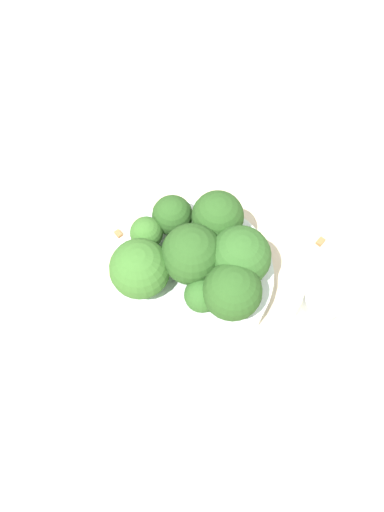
{
  "coord_description": "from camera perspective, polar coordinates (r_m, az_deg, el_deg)",
  "views": [
    {
      "loc": [
        -0.15,
        0.14,
        0.5
      ],
      "look_at": [
        0.0,
        0.0,
        0.07
      ],
      "focal_mm": 35.0,
      "sensor_mm": 36.0,
      "label": 1
    }
  ],
  "objects": [
    {
      "name": "ground_plane",
      "position": [
        0.54,
        -0.0,
        -3.21
      ],
      "size": [
        3.0,
        3.0,
        0.0
      ],
      "primitive_type": "plane",
      "color": "beige"
    },
    {
      "name": "bowl",
      "position": [
        0.52,
        -0.0,
        -2.48
      ],
      "size": [
        0.17,
        0.17,
        0.04
      ],
      "primitive_type": "cylinder",
      "color": "silver",
      "rests_on": "ground_plane"
    },
    {
      "name": "broccoli_floret_0",
      "position": [
        0.46,
        4.57,
        -4.1
      ],
      "size": [
        0.06,
        0.06,
        0.07
      ],
      "color": "#8EB770",
      "rests_on": "bowl"
    },
    {
      "name": "broccoli_floret_1",
      "position": [
        0.47,
        0.09,
        -0.1
      ],
      "size": [
        0.06,
        0.06,
        0.07
      ],
      "color": "#8EB770",
      "rests_on": "bowl"
    },
    {
      "name": "broccoli_floret_2",
      "position": [
        0.51,
        -2.25,
        4.62
      ],
      "size": [
        0.04,
        0.04,
        0.05
      ],
      "color": "#7A9E5B",
      "rests_on": "bowl"
    },
    {
      "name": "broccoli_floret_3",
      "position": [
        0.48,
        -5.96,
        -1.49
      ],
      "size": [
        0.06,
        0.06,
        0.06
      ],
      "color": "#84AD66",
      "rests_on": "bowl"
    },
    {
      "name": "broccoli_floret_4",
      "position": [
        0.47,
        5.49,
        -0.09
      ],
      "size": [
        0.06,
        0.06,
        0.07
      ],
      "color": "#84AD66",
      "rests_on": "bowl"
    },
    {
      "name": "broccoli_floret_5",
      "position": [
        0.49,
        2.94,
        4.43
      ],
      "size": [
        0.05,
        0.05,
        0.07
      ],
      "color": "#7A9E5B",
      "rests_on": "bowl"
    },
    {
      "name": "broccoli_floret_6",
      "position": [
        0.47,
        1.14,
        -4.53
      ],
      "size": [
        0.03,
        0.03,
        0.04
      ],
      "color": "#84AD66",
      "rests_on": "bowl"
    },
    {
      "name": "broccoli_floret_7",
      "position": [
        0.5,
        -5.2,
        2.54
      ],
      "size": [
        0.03,
        0.03,
        0.04
      ],
      "color": "#8EB770",
      "rests_on": "bowl"
    },
    {
      "name": "pepper_shaker",
      "position": [
        0.51,
        14.07,
        -6.2
      ],
      "size": [
        0.04,
        0.04,
        0.07
      ],
      "color": "silver",
      "rests_on": "ground_plane"
    },
    {
      "name": "almond_crumb_0",
      "position": [
        0.57,
        -8.43,
        2.64
      ],
      "size": [
        0.01,
        0.01,
        0.01
      ],
      "primitive_type": "cube",
      "rotation": [
        0.0,
        0.0,
        3.03
      ],
      "color": "olive",
      "rests_on": "ground_plane"
    },
    {
      "name": "almond_crumb_1",
      "position": [
        0.57,
        14.52,
        1.71
      ],
      "size": [
        0.01,
        0.01,
        0.01
      ],
      "primitive_type": "cube",
      "rotation": [
        0.0,
        0.0,
        1.64
      ],
      "color": "olive",
      "rests_on": "ground_plane"
    }
  ]
}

